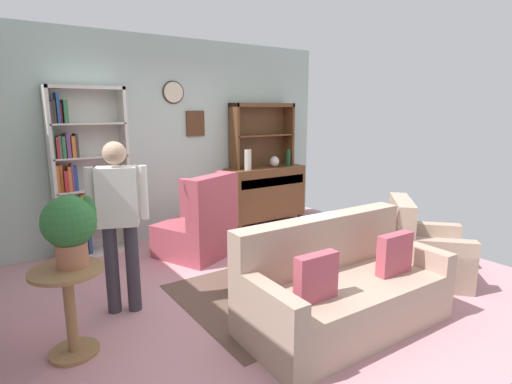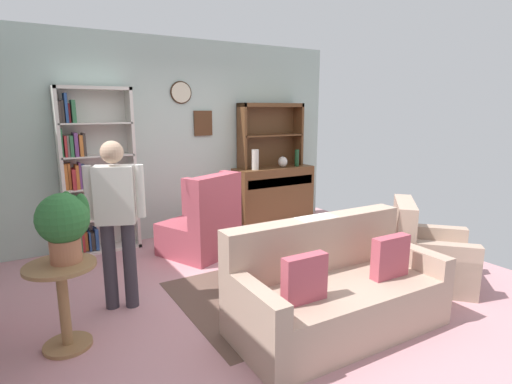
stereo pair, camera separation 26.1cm
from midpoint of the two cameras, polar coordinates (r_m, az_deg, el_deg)
name	(u,v)px [view 1 (the left image)]	position (r m, az deg, el deg)	size (l,w,h in m)	color
ground_plane	(259,284)	(4.43, -1.32, -12.85)	(5.40, 4.60, 0.02)	#C68C93
wall_back	(174,139)	(5.95, -12.77, 7.29)	(5.00, 0.09, 2.80)	#ADC1B7
area_rug	(291,288)	(4.31, 3.21, -13.40)	(2.23, 1.65, 0.01)	brown
bookshelf	(83,177)	(5.46, -24.51, 2.00)	(0.90, 0.30, 2.10)	silver
sideboard	(265,192)	(6.50, 0.18, -0.04)	(1.30, 0.45, 0.92)	brown
sideboard_hutch	(262,126)	(6.47, -0.38, 9.28)	(1.10, 0.26, 1.00)	brown
vase_tall	(248,160)	(6.13, -2.40, 4.59)	(0.11, 0.11, 0.31)	beige
vase_round	(274,162)	(6.44, 1.47, 4.31)	(0.15, 0.15, 0.17)	beige
bottle_wine	(288,158)	(6.57, 3.43, 4.88)	(0.07, 0.07, 0.27)	#194223
couch_floral	(341,290)	(3.59, 9.88, -13.51)	(1.82, 0.89, 0.90)	tan
armchair_floral	(423,253)	(4.74, 21.16, -8.12)	(1.08, 1.08, 0.88)	tan
wingback_chair	(200,227)	(5.12, -9.37, -4.89)	(1.04, 1.05, 1.05)	#B74C5B
plant_stand	(70,302)	(3.45, -26.94, -13.74)	(0.52, 0.52, 0.69)	#997047
potted_plant_large	(70,225)	(3.30, -26.91, -4.21)	(0.39, 0.39, 0.53)	#AD6B4C
person_reading	(119,216)	(3.80, -20.74, -3.16)	(0.51, 0.31, 1.56)	#38333D
coffee_table	(276,252)	(4.27, 1.02, -8.55)	(0.80, 0.50, 0.42)	brown
book_stack	(263,242)	(4.22, -0.79, -7.15)	(0.22, 0.16, 0.10)	#CC7233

